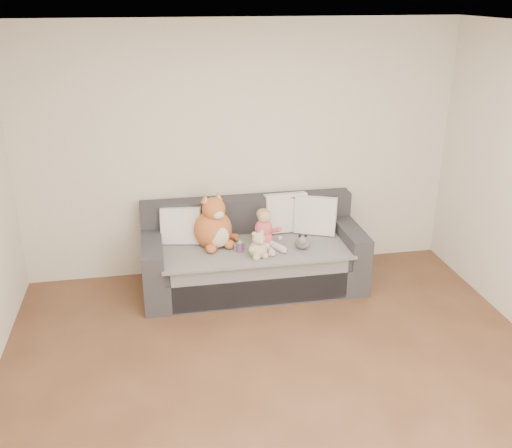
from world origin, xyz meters
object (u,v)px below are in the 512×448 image
(sofa, at_px, (253,257))
(plush_cat, at_px, (214,226))
(sippy_cup, at_px, (240,245))
(teddy_bear, at_px, (259,247))
(toddler, at_px, (265,231))

(sofa, relative_size, plush_cat, 3.82)
(sofa, xyz_separation_m, sippy_cup, (-0.16, -0.19, 0.23))
(sofa, height_order, teddy_bear, sofa)
(toddler, xyz_separation_m, plush_cat, (-0.50, 0.09, 0.05))
(sofa, xyz_separation_m, teddy_bear, (-0.01, -0.36, 0.27))
(teddy_bear, bearing_deg, sofa, 70.80)
(teddy_bear, height_order, sippy_cup, teddy_bear)
(sofa, height_order, toddler, toddler)
(sofa, xyz_separation_m, plush_cat, (-0.39, -0.01, 0.37))
(sofa, height_order, plush_cat, plush_cat)
(plush_cat, distance_m, teddy_bear, 0.52)
(toddler, bearing_deg, sofa, 116.33)
(sofa, bearing_deg, teddy_bear, -91.10)
(teddy_bear, bearing_deg, plush_cat, 119.59)
(teddy_bear, distance_m, sippy_cup, 0.23)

